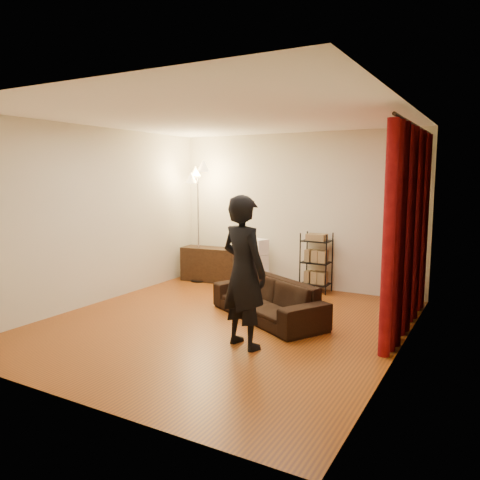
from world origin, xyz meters
The scene contains 14 objects.
floor centered at (0.00, 0.00, 0.00)m, with size 5.00×5.00×0.00m, color #89430E.
ceiling centered at (0.00, 0.00, 2.70)m, with size 5.00×5.00×0.00m, color white.
wall_back centered at (0.00, 2.50, 1.35)m, with size 5.00×5.00×0.00m, color beige.
wall_front centered at (0.00, -2.50, 1.35)m, with size 5.00×5.00×0.00m, color beige.
wall_left centered at (-2.25, 0.00, 1.35)m, with size 5.00×5.00×0.00m, color beige.
wall_right centered at (2.25, 0.00, 1.35)m, with size 5.00×5.00×0.00m, color beige.
curtain_rod centered at (2.15, 1.12, 2.58)m, with size 0.04×0.04×2.65m, color black.
curtain centered at (2.13, 1.12, 1.28)m, with size 0.22×2.65×2.55m, color maroon, non-canonical shape.
sofa centered at (0.42, 0.50, 0.27)m, with size 1.85×0.72×0.54m, color black.
person centered at (0.65, -0.59, 0.88)m, with size 0.64×0.42×1.75m, color black.
media_cabinet centered at (-1.54, 2.10, 0.32)m, with size 1.08×0.41×0.63m, color black.
storage_boxes centered at (-0.61, 2.21, 0.42)m, with size 0.34×0.27×0.84m, color white, non-canonical shape.
wire_shelf centered at (0.48, 2.28, 0.51)m, with size 0.46×0.32×1.01m, color black, non-canonical shape.
floor_lamp centered at (-1.72, 1.97, 1.08)m, with size 0.39×0.39×2.15m, color silver, non-canonical shape.
Camera 1 is at (3.15, -5.16, 1.96)m, focal length 35.00 mm.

